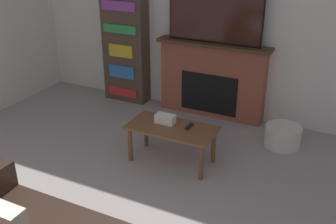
{
  "coord_description": "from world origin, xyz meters",
  "views": [
    {
      "loc": [
        1.64,
        -0.8,
        2.41
      ],
      "look_at": [
        0.01,
        2.54,
        0.68
      ],
      "focal_mm": 42.0,
      "sensor_mm": 36.0,
      "label": 1
    }
  ],
  "objects_px": {
    "tv": "(215,14)",
    "fireplace": "(212,79)",
    "bookshelf": "(126,49)",
    "storage_basket": "(283,136)",
    "coffee_table": "(172,132)"
  },
  "relations": [
    {
      "from": "tv",
      "to": "bookshelf",
      "type": "height_order",
      "value": "tv"
    },
    {
      "from": "fireplace",
      "to": "tv",
      "type": "distance_m",
      "value": 0.9
    },
    {
      "from": "tv",
      "to": "storage_basket",
      "type": "relative_size",
      "value": 2.96
    },
    {
      "from": "bookshelf",
      "to": "coffee_table",
      "type": "bearing_deg",
      "value": -43.97
    },
    {
      "from": "tv",
      "to": "coffee_table",
      "type": "distance_m",
      "value": 1.73
    },
    {
      "from": "tv",
      "to": "fireplace",
      "type": "bearing_deg",
      "value": 90.0
    },
    {
      "from": "fireplace",
      "to": "storage_basket",
      "type": "xyz_separation_m",
      "value": [
        1.11,
        -0.47,
        -0.4
      ]
    },
    {
      "from": "coffee_table",
      "to": "storage_basket",
      "type": "xyz_separation_m",
      "value": [
        1.06,
        0.92,
        -0.25
      ]
    },
    {
      "from": "tv",
      "to": "storage_basket",
      "type": "bearing_deg",
      "value": -21.94
    },
    {
      "from": "fireplace",
      "to": "tv",
      "type": "xyz_separation_m",
      "value": [
        0.0,
        -0.02,
        0.9
      ]
    },
    {
      "from": "coffee_table",
      "to": "bookshelf",
      "type": "bearing_deg",
      "value": 136.03
    },
    {
      "from": "coffee_table",
      "to": "tv",
      "type": "bearing_deg",
      "value": 91.97
    },
    {
      "from": "tv",
      "to": "storage_basket",
      "type": "distance_m",
      "value": 1.77
    },
    {
      "from": "fireplace",
      "to": "bookshelf",
      "type": "xyz_separation_m",
      "value": [
        -1.37,
        -0.02,
        0.28
      ]
    },
    {
      "from": "bookshelf",
      "to": "storage_basket",
      "type": "distance_m",
      "value": 2.61
    }
  ]
}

